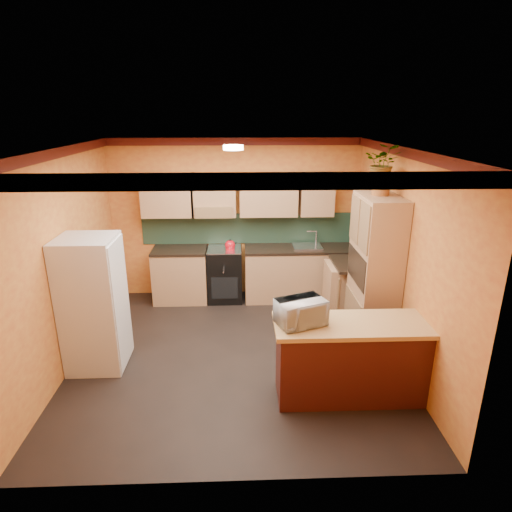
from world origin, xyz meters
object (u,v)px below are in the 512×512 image
at_px(fridge, 93,304).
at_px(pantry, 374,274).
at_px(stove, 225,274).
at_px(breakfast_bar, 358,362).
at_px(microwave, 301,312).
at_px(base_cabinets_back, 261,274).

xyz_separation_m(fridge, pantry, (3.60, 0.36, 0.20)).
height_order(stove, pantry, pantry).
height_order(fridge, pantry, pantry).
relative_size(breakfast_bar, microwave, 3.58).
relative_size(base_cabinets_back, microwave, 7.26).
xyz_separation_m(fridge, microwave, (2.46, -0.77, 0.22)).
xyz_separation_m(stove, microwave, (0.91, -2.74, 0.61)).
xyz_separation_m(stove, breakfast_bar, (1.58, -2.74, -0.02)).
bearing_deg(stove, microwave, -71.65).
distance_m(pantry, breakfast_bar, 1.37).
relative_size(fridge, microwave, 3.38).
bearing_deg(breakfast_bar, stove, 119.90).
distance_m(fridge, pantry, 3.62).
bearing_deg(fridge, pantry, 5.78).
bearing_deg(base_cabinets_back, microwave, -84.09).
xyz_separation_m(stove, pantry, (2.05, -1.60, 0.59)).
bearing_deg(stove, pantry, -38.12).
distance_m(fridge, breakfast_bar, 3.25).
distance_m(stove, breakfast_bar, 3.16).
bearing_deg(pantry, breakfast_bar, -112.50).
distance_m(base_cabinets_back, fridge, 2.97).
relative_size(base_cabinets_back, fridge, 2.15).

